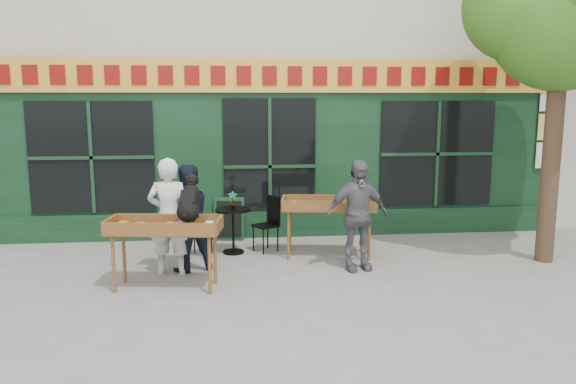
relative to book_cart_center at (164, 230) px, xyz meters
name	(u,v)px	position (x,y,z in m)	size (l,w,h in m)	color
ground	(281,275)	(1.64, 0.42, -0.82)	(80.00, 80.00, 0.00)	slate
book_cart_center	(164,230)	(0.00, 0.00, 0.00)	(1.57, 0.82, 0.99)	brown
dog	(189,197)	(0.35, -0.05, 0.47)	(0.34, 0.60, 0.60)	black
woman	(169,217)	(0.00, 0.65, 0.05)	(0.64, 0.42, 1.75)	silver
book_cart_right	(329,208)	(2.51, 1.33, 0.00)	(1.58, 0.85, 0.99)	brown
man_right	(357,215)	(2.81, 0.58, 0.03)	(1.00, 0.41, 1.70)	#515155
bistro_table	(233,222)	(0.94, 1.69, -0.28)	(0.60, 0.60, 0.76)	black
bistro_chair_left	(195,223)	(0.31, 1.61, -0.26)	(0.44, 0.44, 0.95)	black
bistro_chair_right	(270,219)	(1.57, 1.79, -0.26)	(0.50, 0.50, 0.95)	black
potted_plant	(233,200)	(0.94, 1.69, 0.09)	(0.16, 0.11, 0.30)	gray
man_left	(187,218)	(0.24, 0.79, -0.01)	(0.79, 0.62, 1.63)	black
chalkboard	(229,219)	(0.87, 2.61, -0.42)	(0.58, 0.26, 0.79)	black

